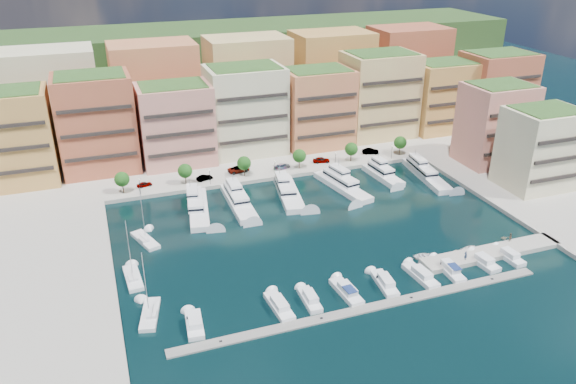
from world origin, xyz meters
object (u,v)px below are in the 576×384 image
object	(u,v)px
cruiser_7	(449,270)
sailboat_1	(133,279)
tree_4	(351,149)
cruiser_5	(385,283)
tree_0	(122,179)
yacht_3	(288,191)
tree_3	(299,156)
yacht_6	(425,173)
tender_3	(504,238)
car_3	(282,166)
cruiser_2	(279,306)
tender_0	(422,256)
car_5	(371,151)
lamppost_0	(139,184)
lamppost_1	(210,174)
yacht_2	(238,200)
car_0	(144,184)
cruiser_4	(347,292)
car_4	(321,160)
car_2	(239,169)
tender_1	(456,251)
tree_5	(400,143)
cruiser_0	(195,325)
sailboat_0	(150,315)
person_0	(466,255)
yacht_5	(382,173)
tender_2	(469,249)
yacht_1	(198,206)
lamppost_2	(275,166)
cruiser_9	(509,256)
sailboat_2	(145,241)
tree_2	(244,163)
yacht_4	(341,184)
lamppost_4	(392,150)
cruiser_3	(310,300)
cruiser_6	(421,276)
lamppost_3	(335,157)

from	to	relation	value
cruiser_7	sailboat_1	distance (m)	62.21
tree_4	cruiser_5	distance (m)	61.78
tree_0	yacht_3	size ratio (longest dim) A/B	0.27
tree_3	yacht_6	size ratio (longest dim) A/B	0.24
cruiser_5	tender_3	distance (m)	34.18
tender_3	car_3	bearing A→B (deg)	44.41
cruiser_2	cruiser_5	size ratio (longest dim) A/B	1.01
tender_0	tender_3	bearing A→B (deg)	-92.56
car_5	lamppost_0	bearing A→B (deg)	111.00
lamppost_1	yacht_2	size ratio (longest dim) A/B	0.20
lamppost_1	car_0	size ratio (longest dim) A/B	1.07
cruiser_4	car_4	xyz separation A→B (m)	(20.17, 60.03, 1.25)
car_2	tree_4	bearing A→B (deg)	-104.99
cruiser_2	tender_1	bearing A→B (deg)	8.02
tree_5	cruiser_0	bearing A→B (deg)	-141.58
sailboat_0	person_0	xyz separation A→B (m)	(62.60, -4.20, 1.68)
yacht_5	sailboat_1	world-z (taller)	sailboat_1
lamppost_0	car_3	bearing A→B (deg)	5.24
tree_4	tender_2	world-z (taller)	tree_4
yacht_1	tree_5	bearing A→B (deg)	12.69
tender_3	car_3	size ratio (longest dim) A/B	0.28
tree_4	car_3	size ratio (longest dim) A/B	1.08
tender_0	cruiser_4	bearing A→B (deg)	103.73
tree_5	cruiser_4	bearing A→B (deg)	-127.52
person_0	yacht_6	bearing A→B (deg)	-36.41
yacht_6	car_4	bearing A→B (deg)	144.55
lamppost_2	tender_1	world-z (taller)	lamppost_2
cruiser_9	tender_3	world-z (taller)	cruiser_9
sailboat_1	tender_1	distance (m)	66.50
lamppost_0	tender_1	distance (m)	77.86
yacht_3	sailboat_2	size ratio (longest dim) A/B	1.57
car_2	car_4	distance (m)	24.26
car_0	tree_2	bearing A→B (deg)	-107.87
tender_1	yacht_4	bearing A→B (deg)	23.03
lamppost_0	sailboat_2	bearing A→B (deg)	-94.15
yacht_1	tender_1	bearing A→B (deg)	-38.63
car_2	lamppost_1	bearing A→B (deg)	111.01
tree_0	car_0	world-z (taller)	tree_0
tree_3	car_0	xyz separation A→B (m)	(-42.52, 2.04, -3.08)
car_4	person_0	bearing A→B (deg)	-161.61
tree_4	lamppost_0	xyz separation A→B (m)	(-60.00, -2.30, -0.92)
car_4	car_0	bearing A→B (deg)	101.41
yacht_1	cruiser_4	bearing A→B (deg)	-66.37
tree_5	cruiser_2	xyz separation A→B (m)	(-57.91, -58.10, -4.20)
tender_1	sailboat_2	bearing A→B (deg)	75.86
lamppost_4	cruiser_3	world-z (taller)	lamppost_4
cruiser_6	tender_3	distance (m)	26.48
tree_5	yacht_1	world-z (taller)	tree_5
tender_1	tender_2	world-z (taller)	tender_2
lamppost_3	tender_3	world-z (taller)	lamppost_3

